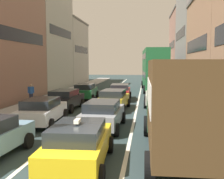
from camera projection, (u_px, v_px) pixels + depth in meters
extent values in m
cube|color=#A1A1A1|center=(57.00, 96.00, 28.20)|extent=(2.60, 64.00, 0.14)
cube|color=silver|center=(105.00, 97.00, 27.59)|extent=(0.16, 60.00, 0.01)
cube|color=silver|center=(139.00, 98.00, 27.16)|extent=(0.16, 60.00, 0.01)
cube|color=black|center=(24.00, 37.00, 24.40)|extent=(0.02, 8.80, 1.10)
cube|color=#B2ADA3|center=(36.00, 38.00, 35.62)|extent=(7.00, 10.90, 13.37)
cube|color=black|center=(62.00, 32.00, 35.11)|extent=(0.02, 8.80, 1.10)
cube|color=#B2ADA3|center=(62.00, 53.00, 46.63)|extent=(7.00, 10.90, 10.25)
cube|color=black|center=(82.00, 50.00, 46.14)|extent=(0.02, 8.80, 1.10)
cube|color=#66605B|center=(61.00, 21.00, 46.11)|extent=(7.20, 10.90, 0.30)
cube|color=#936B5B|center=(194.00, 49.00, 43.84)|extent=(7.00, 10.90, 11.37)
cube|color=black|center=(172.00, 45.00, 44.23)|extent=(0.02, 8.80, 1.10)
cube|color=#66605B|center=(195.00, 12.00, 43.27)|extent=(7.20, 10.90, 0.30)
cube|color=gray|center=(209.00, 39.00, 32.92)|extent=(7.00, 10.90, 12.59)
cube|color=black|center=(180.00, 34.00, 33.30)|extent=(0.02, 8.80, 1.10)
cube|color=black|center=(195.00, 45.00, 22.64)|extent=(0.02, 8.80, 1.10)
cube|color=#1E5933|center=(173.00, 107.00, 12.80)|extent=(2.43, 2.43, 1.90)
cube|color=black|center=(171.00, 96.00, 13.96)|extent=(2.02, 0.06, 0.70)
cube|color=#51381E|center=(186.00, 103.00, 9.01)|extent=(2.48, 5.47, 2.80)
cube|color=white|center=(149.00, 94.00, 9.12)|extent=(0.09, 4.48, 0.90)
cylinder|color=black|center=(147.00, 126.00, 13.11)|extent=(0.31, 0.96, 0.96)
cylinder|color=black|center=(198.00, 127.00, 12.84)|extent=(0.31, 0.96, 0.96)
cylinder|color=black|center=(150.00, 168.00, 7.89)|extent=(0.31, 0.96, 0.96)
cube|color=yellow|center=(79.00, 147.00, 9.23)|extent=(1.97, 4.37, 0.70)
cube|color=#1E2328|center=(78.00, 132.00, 8.98)|extent=(1.68, 2.47, 0.52)
cube|color=#F2EACC|center=(77.00, 121.00, 8.94)|extent=(0.18, 0.45, 0.12)
cylinder|color=black|center=(64.00, 143.00, 10.79)|extent=(0.25, 0.65, 0.64)
cylinder|color=black|center=(110.00, 145.00, 10.64)|extent=(0.25, 0.65, 0.64)
cylinder|color=black|center=(37.00, 173.00, 7.89)|extent=(0.25, 0.65, 0.64)
cylinder|color=black|center=(101.00, 175.00, 7.74)|extent=(0.25, 0.65, 0.64)
cylinder|color=black|center=(28.00, 141.00, 11.18)|extent=(0.25, 0.65, 0.64)
cube|color=gray|center=(103.00, 116.00, 14.50)|extent=(1.90, 4.34, 0.70)
cube|color=#1E2328|center=(102.00, 106.00, 14.25)|extent=(1.64, 2.45, 0.52)
cylinder|color=black|center=(92.00, 117.00, 16.11)|extent=(0.24, 0.65, 0.64)
cylinder|color=black|center=(123.00, 118.00, 15.84)|extent=(0.24, 0.65, 0.64)
cylinder|color=black|center=(79.00, 128.00, 13.23)|extent=(0.24, 0.65, 0.64)
cylinder|color=black|center=(116.00, 130.00, 12.96)|extent=(0.24, 0.65, 0.64)
cube|color=silver|center=(42.00, 113.00, 15.52)|extent=(2.01, 4.39, 0.70)
cube|color=#1E2328|center=(41.00, 103.00, 15.27)|extent=(1.70, 2.48, 0.52)
cylinder|color=black|center=(36.00, 114.00, 17.07)|extent=(0.25, 0.65, 0.64)
cylinder|color=black|center=(65.00, 114.00, 16.94)|extent=(0.25, 0.65, 0.64)
cylinder|color=black|center=(16.00, 124.00, 14.17)|extent=(0.25, 0.65, 0.64)
cylinder|color=black|center=(51.00, 125.00, 14.04)|extent=(0.25, 0.65, 0.64)
cube|color=#B29319|center=(114.00, 101.00, 20.39)|extent=(2.05, 4.40, 0.70)
cube|color=#1E2328|center=(113.00, 93.00, 20.14)|extent=(1.72, 2.50, 0.52)
cylinder|color=black|center=(106.00, 102.00, 22.02)|extent=(0.26, 0.65, 0.64)
cylinder|color=black|center=(128.00, 103.00, 21.68)|extent=(0.26, 0.65, 0.64)
cylinder|color=black|center=(97.00, 108.00, 19.16)|extent=(0.26, 0.65, 0.64)
cylinder|color=black|center=(123.00, 109.00, 18.82)|extent=(0.26, 0.65, 0.64)
cube|color=black|center=(65.00, 101.00, 20.38)|extent=(1.94, 4.36, 0.70)
cube|color=#1E2328|center=(64.00, 93.00, 20.12)|extent=(1.66, 2.46, 0.52)
cylinder|color=black|center=(60.00, 102.00, 21.99)|extent=(0.24, 0.65, 0.64)
cylinder|color=black|center=(82.00, 103.00, 21.70)|extent=(0.24, 0.65, 0.64)
cylinder|color=black|center=(46.00, 108.00, 19.12)|extent=(0.24, 0.65, 0.64)
cylinder|color=black|center=(71.00, 109.00, 18.83)|extent=(0.24, 0.65, 0.64)
cube|color=#A51E1E|center=(120.00, 93.00, 25.63)|extent=(1.96, 4.36, 0.70)
cube|color=#1E2328|center=(120.00, 87.00, 25.38)|extent=(1.67, 2.46, 0.52)
cylinder|color=black|center=(112.00, 95.00, 27.20)|extent=(0.24, 0.65, 0.64)
cylinder|color=black|center=(130.00, 95.00, 27.04)|extent=(0.24, 0.65, 0.64)
cylinder|color=black|center=(109.00, 98.00, 24.30)|extent=(0.24, 0.65, 0.64)
cylinder|color=black|center=(129.00, 99.00, 24.14)|extent=(0.24, 0.65, 0.64)
cube|color=#19592D|center=(85.00, 92.00, 26.03)|extent=(1.99, 4.38, 0.70)
cube|color=#1E2328|center=(85.00, 87.00, 25.78)|extent=(1.69, 2.48, 0.52)
cylinder|color=black|center=(79.00, 94.00, 27.59)|extent=(0.25, 0.65, 0.64)
cylinder|color=black|center=(97.00, 94.00, 27.44)|extent=(0.25, 0.65, 0.64)
cylinder|color=black|center=(72.00, 98.00, 24.69)|extent=(0.25, 0.65, 0.64)
cylinder|color=black|center=(93.00, 98.00, 24.54)|extent=(0.25, 0.65, 0.64)
cube|color=#194C8C|center=(165.00, 108.00, 17.24)|extent=(1.85, 4.32, 0.70)
cube|color=#1E2328|center=(165.00, 99.00, 16.99)|extent=(1.61, 2.43, 0.52)
cylinder|color=black|center=(150.00, 109.00, 18.83)|extent=(0.23, 0.64, 0.64)
cylinder|color=black|center=(177.00, 109.00, 18.62)|extent=(0.23, 0.64, 0.64)
cylinder|color=black|center=(151.00, 117.00, 15.94)|extent=(0.23, 0.64, 0.64)
cylinder|color=black|center=(183.00, 118.00, 15.73)|extent=(0.23, 0.64, 0.64)
cube|color=beige|center=(157.00, 97.00, 22.23)|extent=(1.80, 4.30, 0.70)
cube|color=#1E2328|center=(157.00, 91.00, 21.98)|extent=(1.59, 2.41, 0.52)
cylinder|color=black|center=(145.00, 99.00, 23.82)|extent=(0.22, 0.64, 0.64)
cylinder|color=black|center=(167.00, 99.00, 23.59)|extent=(0.22, 0.64, 0.64)
cylinder|color=black|center=(145.00, 104.00, 20.94)|extent=(0.22, 0.64, 0.64)
cylinder|color=black|center=(170.00, 105.00, 20.71)|extent=(0.22, 0.64, 0.64)
cube|color=#1E6033|center=(154.00, 77.00, 33.24)|extent=(3.01, 10.61, 2.40)
cube|color=black|center=(154.00, 74.00, 33.20)|extent=(3.01, 9.98, 0.70)
cube|color=#1E6033|center=(154.00, 59.00, 33.01)|extent=(3.01, 10.61, 2.16)
cube|color=black|center=(154.00, 57.00, 32.99)|extent=(3.01, 9.98, 0.64)
cylinder|color=black|center=(143.00, 85.00, 37.20)|extent=(0.35, 1.01, 1.00)
cylinder|color=black|center=(161.00, 85.00, 37.01)|extent=(0.35, 1.01, 1.00)
cylinder|color=black|center=(145.00, 90.00, 30.32)|extent=(0.35, 1.01, 1.00)
cylinder|color=black|center=(167.00, 90.00, 30.13)|extent=(0.35, 1.01, 1.00)
cube|color=#BFB793|center=(152.00, 73.00, 47.20)|extent=(2.69, 10.54, 2.40)
cube|color=black|center=(152.00, 71.00, 47.16)|extent=(2.71, 9.91, 0.70)
cylinder|color=black|center=(146.00, 79.00, 51.22)|extent=(0.32, 1.01, 1.00)
cylinder|color=black|center=(159.00, 79.00, 50.86)|extent=(0.32, 1.01, 1.00)
cylinder|color=black|center=(145.00, 81.00, 44.39)|extent=(0.32, 1.01, 1.00)
cylinder|color=black|center=(160.00, 81.00, 44.03)|extent=(0.32, 1.01, 1.00)
cylinder|color=#262D47|center=(32.00, 98.00, 23.70)|extent=(0.16, 0.16, 0.82)
cylinder|color=#262D47|center=(30.00, 98.00, 23.65)|extent=(0.16, 0.16, 0.82)
cylinder|color=#2659B2|center=(31.00, 90.00, 23.60)|extent=(0.34, 0.34, 0.60)
sphere|color=tan|center=(31.00, 85.00, 23.56)|extent=(0.24, 0.24, 0.24)
cylinder|color=#2659B2|center=(34.00, 90.00, 23.67)|extent=(0.10, 0.10, 0.55)
cylinder|color=#2659B2|center=(28.00, 90.00, 23.54)|extent=(0.10, 0.10, 0.55)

